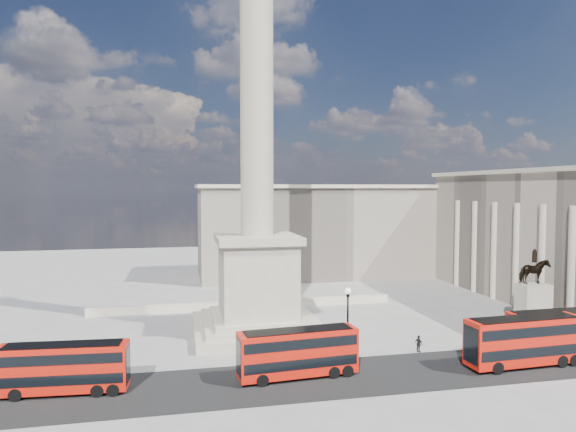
{
  "coord_description": "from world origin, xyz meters",
  "views": [
    {
      "loc": [
        -8.36,
        -50.82,
        16.04
      ],
      "look_at": [
        2.88,
        2.18,
        13.06
      ],
      "focal_mm": 32.0,
      "sensor_mm": 36.0,
      "label": 1
    }
  ],
  "objects_px": {
    "victorian_lamp": "(348,318)",
    "pedestrian_walking": "(472,343)",
    "red_bus_b": "(299,352)",
    "red_bus_c": "(525,341)",
    "red_bus_d": "(562,332)",
    "nelsons_column": "(257,216)",
    "pedestrian_crossing": "(419,344)",
    "red_bus_a": "(64,368)",
    "equestrian_statue": "(533,298)",
    "pedestrian_standing": "(522,340)"
  },
  "relations": [
    {
      "from": "victorian_lamp",
      "to": "pedestrian_walking",
      "type": "distance_m",
      "value": 12.98
    },
    {
      "from": "red_bus_b",
      "to": "red_bus_c",
      "type": "bearing_deg",
      "value": -9.14
    },
    {
      "from": "red_bus_d",
      "to": "red_bus_b",
      "type": "bearing_deg",
      "value": 179.99
    },
    {
      "from": "nelsons_column",
      "to": "red_bus_c",
      "type": "relative_size",
      "value": 4.5
    },
    {
      "from": "pedestrian_walking",
      "to": "pedestrian_crossing",
      "type": "xyz_separation_m",
      "value": [
        -4.96,
        1.23,
        -0.1
      ]
    },
    {
      "from": "pedestrian_crossing",
      "to": "red_bus_d",
      "type": "bearing_deg",
      "value": -126.26
    },
    {
      "from": "red_bus_a",
      "to": "pedestrian_crossing",
      "type": "relative_size",
      "value": 5.94
    },
    {
      "from": "red_bus_c",
      "to": "equestrian_statue",
      "type": "height_order",
      "value": "equestrian_statue"
    },
    {
      "from": "victorian_lamp",
      "to": "pedestrian_standing",
      "type": "bearing_deg",
      "value": -0.57
    },
    {
      "from": "nelsons_column",
      "to": "pedestrian_walking",
      "type": "relative_size",
      "value": 26.96
    },
    {
      "from": "nelsons_column",
      "to": "pedestrian_walking",
      "type": "xyz_separation_m",
      "value": [
        19.32,
        -11.5,
        -11.99
      ]
    },
    {
      "from": "equestrian_statue",
      "to": "red_bus_c",
      "type": "bearing_deg",
      "value": -129.84
    },
    {
      "from": "red_bus_b",
      "to": "pedestrian_crossing",
      "type": "relative_size",
      "value": 6.24
    },
    {
      "from": "red_bus_c",
      "to": "pedestrian_standing",
      "type": "height_order",
      "value": "red_bus_c"
    },
    {
      "from": "pedestrian_walking",
      "to": "equestrian_statue",
      "type": "bearing_deg",
      "value": 30.31
    },
    {
      "from": "pedestrian_standing",
      "to": "pedestrian_crossing",
      "type": "bearing_deg",
      "value": -40.3
    },
    {
      "from": "red_bus_b",
      "to": "red_bus_c",
      "type": "distance_m",
      "value": 20.58
    },
    {
      "from": "victorian_lamp",
      "to": "pedestrian_crossing",
      "type": "height_order",
      "value": "victorian_lamp"
    },
    {
      "from": "red_bus_a",
      "to": "pedestrian_walking",
      "type": "height_order",
      "value": "red_bus_a"
    },
    {
      "from": "nelsons_column",
      "to": "red_bus_a",
      "type": "distance_m",
      "value": 24.7
    },
    {
      "from": "pedestrian_walking",
      "to": "victorian_lamp",
      "type": "bearing_deg",
      "value": 177.5
    },
    {
      "from": "victorian_lamp",
      "to": "pedestrian_walking",
      "type": "xyz_separation_m",
      "value": [
        12.61,
        -0.18,
        -3.11
      ]
    },
    {
      "from": "red_bus_d",
      "to": "pedestrian_crossing",
      "type": "distance_m",
      "value": 13.55
    },
    {
      "from": "pedestrian_standing",
      "to": "red_bus_d",
      "type": "bearing_deg",
      "value": 101.22
    },
    {
      "from": "red_bus_c",
      "to": "victorian_lamp",
      "type": "distance_m",
      "value": 15.92
    },
    {
      "from": "red_bus_b",
      "to": "victorian_lamp",
      "type": "xyz_separation_m",
      "value": [
        5.36,
        3.06,
        1.87
      ]
    },
    {
      "from": "nelsons_column",
      "to": "red_bus_a",
      "type": "height_order",
      "value": "nelsons_column"
    },
    {
      "from": "red_bus_d",
      "to": "red_bus_a",
      "type": "bearing_deg",
      "value": 179.01
    },
    {
      "from": "red_bus_c",
      "to": "pedestrian_standing",
      "type": "distance_m",
      "value": 5.54
    },
    {
      "from": "red_bus_a",
      "to": "red_bus_d",
      "type": "height_order",
      "value": "red_bus_d"
    },
    {
      "from": "nelsons_column",
      "to": "pedestrian_walking",
      "type": "distance_m",
      "value": 25.48
    },
    {
      "from": "victorian_lamp",
      "to": "equestrian_statue",
      "type": "relative_size",
      "value": 0.77
    },
    {
      "from": "pedestrian_walking",
      "to": "red_bus_a",
      "type": "bearing_deg",
      "value": -177.87
    },
    {
      "from": "red_bus_b",
      "to": "victorian_lamp",
      "type": "distance_m",
      "value": 6.45
    },
    {
      "from": "red_bus_c",
      "to": "red_bus_b",
      "type": "bearing_deg",
      "value": 172.91
    },
    {
      "from": "pedestrian_walking",
      "to": "pedestrian_crossing",
      "type": "height_order",
      "value": "pedestrian_walking"
    },
    {
      "from": "red_bus_d",
      "to": "equestrian_statue",
      "type": "relative_size",
      "value": 1.2
    },
    {
      "from": "red_bus_a",
      "to": "pedestrian_crossing",
      "type": "distance_m",
      "value": 31.86
    },
    {
      "from": "equestrian_statue",
      "to": "pedestrian_standing",
      "type": "xyz_separation_m",
      "value": [
        -7.44,
        -8.12,
        -2.26
      ]
    },
    {
      "from": "red_bus_a",
      "to": "red_bus_c",
      "type": "relative_size",
      "value": 0.89
    },
    {
      "from": "pedestrian_walking",
      "to": "pedestrian_standing",
      "type": "relative_size",
      "value": 1.07
    },
    {
      "from": "pedestrian_standing",
      "to": "equestrian_statue",
      "type": "bearing_deg",
      "value": -166.12
    },
    {
      "from": "victorian_lamp",
      "to": "equestrian_statue",
      "type": "height_order",
      "value": "equestrian_statue"
    },
    {
      "from": "red_bus_c",
      "to": "red_bus_a",
      "type": "bearing_deg",
      "value": 174.28
    },
    {
      "from": "red_bus_d",
      "to": "victorian_lamp",
      "type": "bearing_deg",
      "value": 171.76
    },
    {
      "from": "equestrian_statue",
      "to": "pedestrian_crossing",
      "type": "height_order",
      "value": "equestrian_statue"
    },
    {
      "from": "red_bus_b",
      "to": "nelsons_column",
      "type": "bearing_deg",
      "value": 90.47
    },
    {
      "from": "red_bus_a",
      "to": "equestrian_statue",
      "type": "distance_m",
      "value": 50.7
    },
    {
      "from": "red_bus_a",
      "to": "pedestrian_crossing",
      "type": "bearing_deg",
      "value": 10.92
    },
    {
      "from": "red_bus_b",
      "to": "red_bus_a",
      "type": "bearing_deg",
      "value": 173.72
    }
  ]
}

